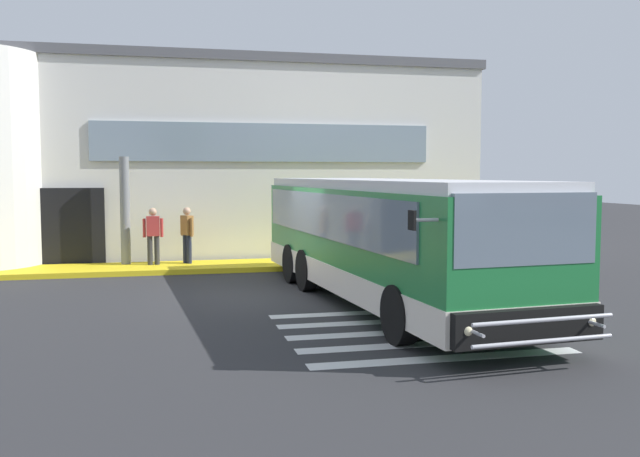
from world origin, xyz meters
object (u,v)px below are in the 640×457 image
passenger_by_doorway (187,232)px  entry_support_column (125,211)px  bus_main_foreground (385,243)px  passenger_near_column (153,232)px

passenger_by_doorway → entry_support_column: bearing=172.3°
entry_support_column → passenger_by_doorway: size_ratio=1.89×
bus_main_foreground → passenger_near_column: 8.25m
bus_main_foreground → passenger_near_column: (-4.98, 6.58, -0.22)m
entry_support_column → passenger_by_doorway: bearing=-7.7°
bus_main_foreground → passenger_by_doorway: 7.78m
entry_support_column → bus_main_foreground: entry_support_column is taller
entry_support_column → bus_main_foreground: (5.78, -6.92, -0.40)m
passenger_near_column → entry_support_column: bearing=156.9°
entry_support_column → passenger_near_column: (0.80, -0.34, -0.62)m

